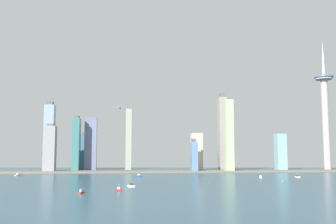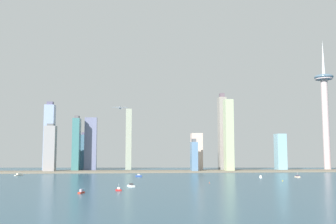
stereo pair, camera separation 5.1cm
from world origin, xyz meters
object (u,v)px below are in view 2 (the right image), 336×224
at_px(skyscraper_0, 280,152).
at_px(boat_2, 261,177).
at_px(skyscraper_4, 231,148).
at_px(boat_5, 81,192).
at_px(boat_4, 139,176).
at_px(boat_7, 119,190).
at_px(channel_buoy_1, 210,183).
at_px(observation_tower, 325,103).
at_px(boat_0, 297,177).
at_px(skyscraper_10, 49,137).
at_px(skyscraper_2, 91,144).
at_px(skyscraper_7, 129,139).
at_px(skyscraper_3, 85,152).
at_px(boat_3, 19,175).
at_px(boat_1, 131,186).
at_px(skyscraper_8, 229,136).
at_px(skyscraper_6, 197,152).
at_px(airplane, 120,108).
at_px(skyscraper_5, 76,144).
at_px(channel_buoy_0, 283,181).
at_px(skyscraper_9, 194,156).
at_px(skyscraper_1, 50,149).
at_px(skyscraper_11, 222,132).

bearing_deg(skyscraper_0, boat_2, -119.16).
bearing_deg(skyscraper_4, boat_5, -121.42).
height_order(boat_4, boat_7, boat_7).
distance_m(boat_2, channel_buoy_1, 140.90).
height_order(skyscraper_0, boat_4, skyscraper_0).
relative_size(observation_tower, boat_0, 24.61).
xyz_separation_m(skyscraper_10, boat_7, (173.40, -423.68, -72.56)).
distance_m(skyscraper_2, skyscraper_7, 98.21).
distance_m(skyscraper_3, boat_3, 211.49).
bearing_deg(skyscraper_7, boat_1, -88.24).
height_order(skyscraper_8, channel_buoy_1, skyscraper_8).
xyz_separation_m(skyscraper_7, skyscraper_8, (214.06, -115.07, 4.56)).
bearing_deg(skyscraper_3, channel_buoy_1, -59.46).
bearing_deg(skyscraper_4, skyscraper_0, -17.23).
height_order(skyscraper_6, channel_buoy_1, skyscraper_6).
bearing_deg(airplane, skyscraper_5, -92.54).
relative_size(skyscraper_0, channel_buoy_0, 38.80).
bearing_deg(skyscraper_3, airplane, -39.80).
height_order(skyscraper_9, boat_3, skyscraper_9).
relative_size(skyscraper_1, channel_buoy_0, 47.47).
height_order(skyscraper_4, skyscraper_7, skyscraper_7).
bearing_deg(boat_3, boat_1, -106.95).
bearing_deg(boat_4, airplane, -71.40).
relative_size(boat_0, boat_5, 1.20).
bearing_deg(skyscraper_8, airplane, 171.56).
height_order(skyscraper_8, channel_buoy_0, skyscraper_8).
xyz_separation_m(skyscraper_4, skyscraper_8, (-19.16, -60.72, 26.15)).
relative_size(skyscraper_2, channel_buoy_0, 56.11).
bearing_deg(skyscraper_3, observation_tower, -7.45).
height_order(skyscraper_3, skyscraper_5, skyscraper_5).
bearing_deg(airplane, boat_5, -2.62).
bearing_deg(boat_5, boat_1, 163.88).
bearing_deg(boat_1, boat_4, 154.12).
bearing_deg(boat_2, boat_7, -33.40).
distance_m(skyscraper_9, boat_5, 419.11).
bearing_deg(boat_5, boat_3, -132.16).
height_order(skyscraper_11, boat_5, skyscraper_11).
bearing_deg(skyscraper_8, observation_tower, 7.67).
relative_size(skyscraper_5, boat_7, 14.87).
height_order(boat_0, boat_1, boat_0).
distance_m(boat_2, boat_7, 291.74).
bearing_deg(channel_buoy_1, airplane, 114.40).
bearing_deg(skyscraper_8, channel_buoy_1, -109.15).
distance_m(skyscraper_3, boat_2, 428.28).
distance_m(skyscraper_9, skyscraper_11, 141.04).
relative_size(skyscraper_0, boat_0, 6.73).
relative_size(boat_1, boat_7, 1.85).
relative_size(skyscraper_2, skyscraper_10, 0.77).
bearing_deg(skyscraper_8, boat_0, -67.09).
bearing_deg(skyscraper_3, boat_3, -116.32).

